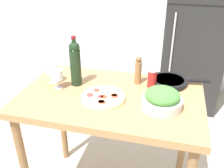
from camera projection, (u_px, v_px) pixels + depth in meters
name	position (u px, v px, depth m)	size (l,w,h in m)	color
refrigerator	(195.00, 35.00, 2.93)	(0.68, 0.70, 1.80)	black
prep_counter	(111.00, 111.00, 1.67)	(1.18, 0.73, 0.94)	#A87A4C
wine_bottle	(75.00, 63.00, 1.67)	(0.07, 0.07, 0.35)	black
wine_glass_near	(57.00, 76.00, 1.65)	(0.08, 0.08, 0.13)	silver
wine_glass_far	(52.00, 70.00, 1.73)	(0.08, 0.08, 0.13)	silver
pepper_mill	(138.00, 71.00, 1.71)	(0.05, 0.05, 0.20)	olive
salad_bowl	(162.00, 99.00, 1.46)	(0.24, 0.24, 0.12)	silver
homemade_pizza	(103.00, 97.00, 1.56)	(0.28, 0.28, 0.03)	beige
salt_canister	(152.00, 78.00, 1.68)	(0.06, 0.06, 0.13)	#B2231E
cast_iron_skillet	(169.00, 81.00, 1.74)	(0.40, 0.25, 0.04)	black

